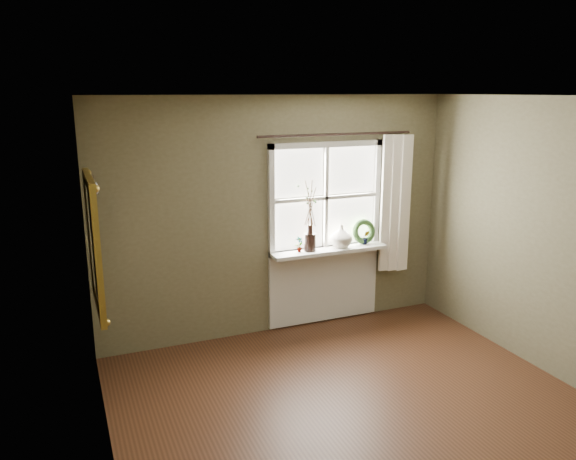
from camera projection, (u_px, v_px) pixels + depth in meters
The scene contains 15 objects.
floor at pixel (385, 437), 4.40m from camera, with size 4.50×4.50×0.00m, color #3D2113.
ceiling at pixel (401, 97), 3.78m from camera, with size 4.50×4.50×0.00m, color silver.
wall_back at pixel (277, 216), 6.15m from camera, with size 4.00×0.10×2.60m, color brown.
wall_left at pixel (98, 323), 3.33m from camera, with size 0.10×4.50×2.60m, color brown.
window_frame at pixel (326, 198), 6.25m from camera, with size 1.36×0.06×1.24m.
window_sill at pixel (329, 250), 6.29m from camera, with size 1.36×0.26×0.04m, color silver.
window_apron at pixel (324, 284), 6.50m from camera, with size 1.36×0.04×0.88m, color silver.
dark_jug at pixel (310, 242), 6.17m from camera, with size 0.13×0.13×0.20m, color black.
cream_vase at pixel (341, 236), 6.31m from camera, with size 0.25×0.25×0.26m, color silver.
wreath at pixel (364, 234), 6.47m from camera, with size 0.29×0.29×0.07m, color #2A4A21.
potted_plant_left at pixel (299, 244), 6.13m from camera, with size 0.09×0.06×0.18m, color #2A4A21.
potted_plant_right at pixel (365, 237), 6.44m from camera, with size 0.09×0.07×0.17m, color #2A4A21.
curtain at pixel (394, 204), 6.50m from camera, with size 0.36×0.12×1.59m, color silver.
curtain_rod at pixel (337, 134), 6.06m from camera, with size 0.03×0.03×1.84m, color black.
gilt_mirror at pixel (93, 243), 4.72m from camera, with size 0.10×0.98×1.16m.
Camera 1 is at (-2.19, -3.29, 2.64)m, focal length 35.00 mm.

